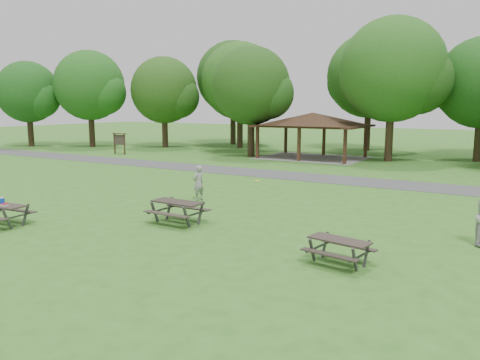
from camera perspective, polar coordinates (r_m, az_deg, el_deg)
name	(u,v)px	position (r m, az deg, el deg)	size (l,w,h in m)	color
ground	(158,229)	(16.97, -9.94, -5.91)	(160.00, 160.00, 0.00)	#316B1E
asphalt_path	(310,177)	(28.80, 8.56, 0.33)	(120.00, 3.20, 0.02)	#434345
pavilion	(313,121)	(39.26, 8.85, 7.12)	(8.60, 7.01, 3.76)	#381E14
notice_board	(119,140)	(43.34, -14.50, 4.80)	(1.60, 0.30, 1.88)	#331E12
tree_row_a	(91,88)	(51.79, -17.76, 10.68)	(7.56, 7.20, 9.97)	black
tree_row_b	(165,92)	(49.41, -9.15, 10.52)	(7.14, 6.80, 9.28)	#301E15
tree_row_c	(241,83)	(48.23, 0.11, 11.71)	(8.19, 7.80, 10.67)	black
tree_row_d	(252,88)	(40.08, 1.49, 11.13)	(6.93, 6.60, 9.27)	black
tree_row_e	(394,73)	(38.44, 18.24, 12.29)	(8.40, 8.00, 11.02)	#322216
tree_deep_a	(234,80)	(52.80, -0.76, 12.13)	(8.40, 8.00, 11.38)	black
tree_deep_b	(371,78)	(47.18, 15.63, 11.86)	(8.40, 8.00, 11.13)	#301D15
tree_flank_left	(29,94)	(54.63, -24.36, 9.54)	(6.72, 6.40, 8.93)	black
picnic_table_middle	(177,207)	(17.54, -7.63, -3.23)	(2.00, 1.63, 0.86)	black
picnic_table_far	(339,245)	(13.30, 12.01, -7.78)	(1.88, 1.60, 0.73)	#2D2521
frisbee_in_flight	(257,181)	(19.57, 2.11, -0.06)	(0.29, 0.29, 0.02)	yellow
frisbee_thrower	(199,183)	(21.62, -5.08, -0.36)	(0.59, 0.39, 1.62)	gray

